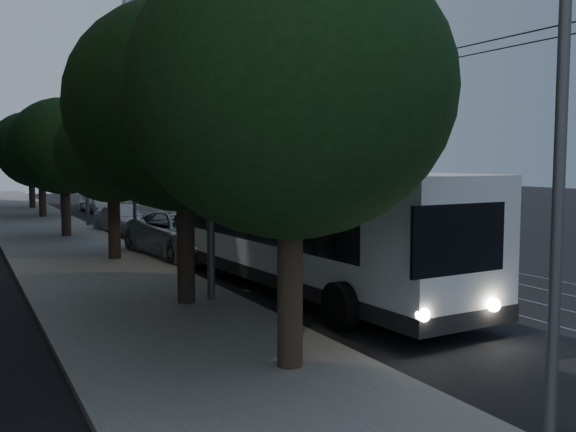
# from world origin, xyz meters

# --- Properties ---
(ground) EXTENTS (120.00, 120.00, 0.00)m
(ground) POSITION_xyz_m (0.00, 0.00, 0.00)
(ground) COLOR black
(ground) RESTS_ON ground
(sidewalk) EXTENTS (5.00, 90.00, 0.15)m
(sidewalk) POSITION_xyz_m (-7.50, 20.00, 0.07)
(sidewalk) COLOR slate
(sidewalk) RESTS_ON ground
(tram_rails) EXTENTS (4.52, 90.00, 0.02)m
(tram_rails) POSITION_xyz_m (2.50, 20.00, 0.01)
(tram_rails) COLOR #9A9AA2
(tram_rails) RESTS_ON ground
(overhead_wires) EXTENTS (2.23, 90.00, 6.00)m
(overhead_wires) POSITION_xyz_m (-4.97, 20.00, 3.47)
(overhead_wires) COLOR black
(overhead_wires) RESTS_ON ground
(building_distant_right) EXTENTS (22.00, 18.00, 24.00)m
(building_distant_right) POSITION_xyz_m (18.00, 55.00, 12.00)
(building_distant_right) COLOR #343843
(building_distant_right) RESTS_ON ground
(trolleybus) EXTENTS (3.41, 13.22, 5.63)m
(trolleybus) POSITION_xyz_m (-2.90, 0.77, 1.81)
(trolleybus) COLOR white
(trolleybus) RESTS_ON ground
(pickup_silver) EXTENTS (3.68, 6.75, 1.80)m
(pickup_silver) POSITION_xyz_m (-3.84, 8.00, 0.90)
(pickup_silver) COLOR #A9ABB0
(pickup_silver) RESTS_ON ground
(car_white_a) EXTENTS (2.56, 4.58, 1.47)m
(car_white_a) POSITION_xyz_m (-4.12, 17.43, 0.74)
(car_white_a) COLOR silver
(car_white_a) RESTS_ON ground
(car_white_b) EXTENTS (2.77, 4.47, 1.21)m
(car_white_b) POSITION_xyz_m (-3.43, 19.86, 0.60)
(car_white_b) COLOR white
(car_white_b) RESTS_ON ground
(car_white_c) EXTENTS (1.80, 4.09, 1.31)m
(car_white_c) POSITION_xyz_m (-2.70, 28.94, 0.65)
(car_white_c) COLOR #B9B9BE
(car_white_c) RESTS_ON ground
(car_white_d) EXTENTS (1.87, 4.07, 1.35)m
(car_white_d) POSITION_xyz_m (-2.70, 32.06, 0.68)
(car_white_d) COLOR silver
(car_white_d) RESTS_ON ground
(tree_0) EXTENTS (5.53, 5.53, 7.35)m
(tree_0) POSITION_xyz_m (-6.50, -5.55, 4.85)
(tree_0) COLOR #2E2219
(tree_0) RESTS_ON ground
(tree_1) EXTENTS (5.77, 5.77, 7.62)m
(tree_1) POSITION_xyz_m (-6.50, 0.06, 5.02)
(tree_1) COLOR #2E2219
(tree_1) RESTS_ON ground
(tree_2) EXTENTS (4.08, 4.08, 5.84)m
(tree_2) POSITION_xyz_m (-6.50, 8.21, 3.98)
(tree_2) COLOR #2E2219
(tree_2) RESTS_ON ground
(tree_3) EXTENTS (4.98, 4.98, 6.59)m
(tree_3) POSITION_xyz_m (-7.00, 16.22, 4.33)
(tree_3) COLOR #2E2219
(tree_3) RESTS_ON ground
(tree_4) EXTENTS (5.45, 5.45, 6.85)m
(tree_4) POSITION_xyz_m (-6.72, 27.82, 4.39)
(tree_4) COLOR #2E2219
(tree_4) RESTS_ON ground
(tree_5) EXTENTS (5.56, 5.56, 7.29)m
(tree_5) POSITION_xyz_m (-6.50, 36.26, 4.78)
(tree_5) COLOR #2E2219
(tree_5) RESTS_ON ground
(streetlamp_near) EXTENTS (2.64, 0.44, 11.05)m
(streetlamp_near) POSITION_xyz_m (-5.37, 0.16, 6.59)
(streetlamp_near) COLOR #535456
(streetlamp_near) RESTS_ON ground
(streetlamp_far) EXTENTS (2.24, 0.44, 9.12)m
(streetlamp_far) POSITION_xyz_m (-4.80, 20.84, 5.54)
(streetlamp_far) COLOR #535456
(streetlamp_far) RESTS_ON ground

